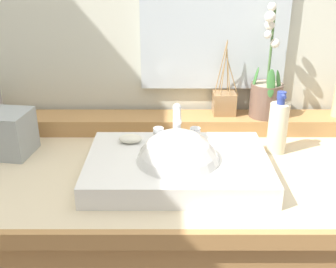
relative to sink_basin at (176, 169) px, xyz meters
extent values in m
cube|color=beige|center=(-0.04, 0.51, 0.35)|extent=(3.32, 0.20, 2.50)
cube|color=beige|center=(-0.04, 0.08, -0.05)|extent=(1.52, 0.66, 0.04)
cube|color=#AC7C47|center=(-0.04, -0.25, -0.05)|extent=(1.52, 0.02, 0.04)
cube|color=#AC7C47|center=(-0.04, 0.33, 0.00)|extent=(1.43, 0.12, 0.06)
cube|color=white|center=(0.00, 0.01, 0.00)|extent=(0.50, 0.34, 0.06)
sphere|color=white|center=(0.00, -0.01, 0.00)|extent=(0.24, 0.24, 0.24)
cylinder|color=silver|center=(0.00, 0.13, 0.08)|extent=(0.02, 0.02, 0.10)
cylinder|color=silver|center=(0.00, 0.07, 0.13)|extent=(0.02, 0.11, 0.02)
sphere|color=silver|center=(0.00, 0.13, 0.13)|extent=(0.03, 0.03, 0.03)
cylinder|color=silver|center=(-0.06, 0.13, 0.05)|extent=(0.03, 0.03, 0.04)
cylinder|color=silver|center=(0.05, 0.13, 0.05)|extent=(0.03, 0.03, 0.04)
ellipsoid|color=beige|center=(-0.14, 0.10, 0.04)|extent=(0.07, 0.04, 0.02)
cylinder|color=brown|center=(0.31, 0.33, 0.09)|extent=(0.11, 0.11, 0.12)
cylinder|color=tan|center=(0.31, 0.33, 0.14)|extent=(0.10, 0.10, 0.01)
cylinder|color=#476B38|center=(0.31, 0.33, 0.27)|extent=(0.01, 0.01, 0.25)
ellipsoid|color=#387033|center=(0.27, 0.33, 0.16)|extent=(0.03, 0.03, 0.08)
ellipsoid|color=#387033|center=(0.31, 0.28, 0.16)|extent=(0.03, 0.03, 0.09)
ellipsoid|color=#387033|center=(0.34, 0.31, 0.16)|extent=(0.04, 0.04, 0.07)
sphere|color=white|center=(0.32, 0.32, 0.28)|extent=(0.03, 0.03, 0.03)
sphere|color=white|center=(0.29, 0.32, 0.31)|extent=(0.02, 0.02, 0.02)
sphere|color=white|center=(0.30, 0.34, 0.34)|extent=(0.03, 0.03, 0.03)
sphere|color=white|center=(0.29, 0.31, 0.37)|extent=(0.03, 0.03, 0.03)
sphere|color=white|center=(0.30, 0.33, 0.39)|extent=(0.03, 0.03, 0.03)
cube|color=olive|center=(0.17, 0.36, 0.07)|extent=(0.08, 0.08, 0.08)
cylinder|color=#9E7A4C|center=(0.19, 0.36, 0.16)|extent=(0.05, 0.00, 0.14)
cylinder|color=#9E7A4C|center=(0.18, 0.37, 0.18)|extent=(0.02, 0.03, 0.16)
cylinder|color=#9E7A4C|center=(0.16, 0.37, 0.17)|extent=(0.02, 0.03, 0.15)
cylinder|color=#9E7A4C|center=(0.15, 0.36, 0.19)|extent=(0.04, 0.01, 0.19)
cylinder|color=#9E7A4C|center=(0.16, 0.34, 0.19)|extent=(0.02, 0.03, 0.19)
cylinder|color=#9E7A4C|center=(0.18, 0.34, 0.17)|extent=(0.02, 0.03, 0.15)
cylinder|color=beige|center=(0.31, 0.17, 0.05)|extent=(0.06, 0.06, 0.16)
cylinder|color=navy|center=(0.31, 0.17, 0.14)|extent=(0.02, 0.02, 0.02)
cylinder|color=navy|center=(0.31, 0.17, 0.16)|extent=(0.03, 0.03, 0.02)
cylinder|color=navy|center=(0.31, 0.15, 0.16)|extent=(0.01, 0.03, 0.01)
cube|color=#949C9D|center=(-0.51, 0.15, 0.04)|extent=(0.15, 0.15, 0.14)
cube|color=silver|center=(0.13, 0.40, 0.38)|extent=(0.50, 0.02, 0.55)
camera|label=1|loc=(-0.03, -0.99, 0.54)|focal=43.62mm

